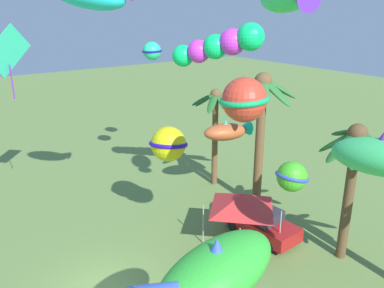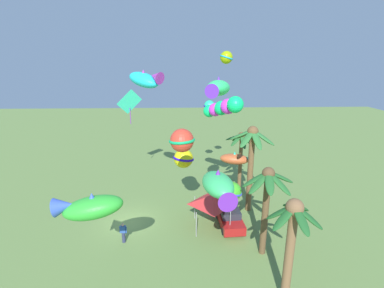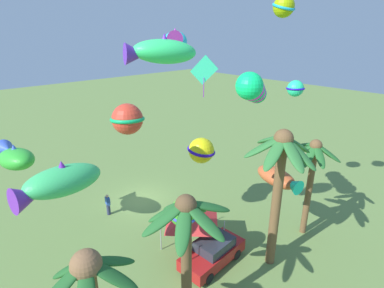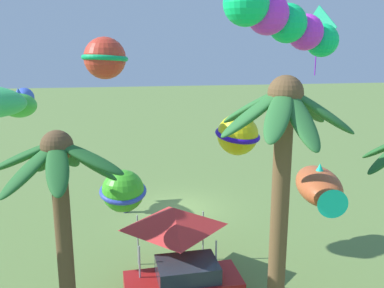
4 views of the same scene
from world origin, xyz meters
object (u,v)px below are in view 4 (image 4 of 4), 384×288
(palm_tree_2, at_px, (60,190))
(kite_ball_7, at_px, (105,58))
(parked_car_0, at_px, (184,283))
(kite_ball_8, at_px, (238,135))
(kite_ball_4, at_px, (123,191))
(kite_tube_2, at_px, (282,21))
(kite_fish_11, at_px, (320,187))
(palm_tree_1, at_px, (283,150))
(festival_tent, at_px, (174,218))
(kite_fish_0, at_px, (20,104))
(kite_diamond_5, at_px, (317,32))
(spectator_0, at_px, (125,197))

(palm_tree_2, bearing_deg, kite_ball_7, -100.78)
(parked_car_0, relative_size, kite_ball_8, 1.54)
(kite_ball_4, bearing_deg, parked_car_0, 172.33)
(parked_car_0, relative_size, kite_tube_2, 0.91)
(kite_ball_4, height_order, kite_ball_8, kite_ball_8)
(palm_tree_2, height_order, kite_fish_11, palm_tree_2)
(palm_tree_2, bearing_deg, kite_tube_2, -162.55)
(palm_tree_1, distance_m, festival_tent, 5.60)
(kite_fish_0, relative_size, kite_diamond_5, 1.06)
(palm_tree_2, relative_size, kite_fish_11, 2.07)
(palm_tree_1, bearing_deg, spectator_0, -67.03)
(kite_ball_4, bearing_deg, kite_fish_11, 166.61)
(festival_tent, relative_size, kite_ball_8, 1.10)
(kite_tube_2, distance_m, kite_diamond_5, 10.12)
(parked_car_0, height_order, kite_ball_4, kite_ball_4)
(kite_fish_0, relative_size, kite_ball_7, 1.54)
(kite_ball_7, distance_m, kite_ball_8, 6.01)
(parked_car_0, relative_size, kite_ball_4, 2.52)
(parked_car_0, distance_m, festival_tent, 2.30)
(palm_tree_2, distance_m, kite_ball_7, 6.52)
(festival_tent, distance_m, kite_tube_2, 7.68)
(kite_diamond_5, bearing_deg, festival_tent, 42.17)
(palm_tree_1, bearing_deg, kite_tube_2, -105.83)
(palm_tree_2, distance_m, kite_diamond_5, 16.54)
(spectator_0, relative_size, kite_ball_4, 1.00)
(kite_tube_2, bearing_deg, spectator_0, -57.20)
(palm_tree_2, distance_m, parked_car_0, 5.69)
(palm_tree_2, xyz_separation_m, kite_fish_0, (3.29, -10.52, 0.82))
(kite_fish_0, distance_m, kite_ball_4, 9.97)
(festival_tent, bearing_deg, parked_car_0, 96.14)
(palm_tree_1, xyz_separation_m, kite_ball_8, (-0.25, -5.86, -0.86))
(parked_car_0, xyz_separation_m, spectator_0, (1.96, -8.28, 0.06))
(kite_ball_4, xyz_separation_m, kite_diamond_5, (-10.13, -8.85, 5.05))
(kite_fish_0, bearing_deg, kite_diamond_5, -178.74)
(parked_car_0, distance_m, kite_ball_4, 3.81)
(festival_tent, relative_size, kite_ball_7, 1.17)
(palm_tree_2, relative_size, kite_fish_0, 1.72)
(kite_tube_2, xyz_separation_m, kite_ball_4, (5.07, 0.10, -5.26))
(kite_tube_2, distance_m, kite_ball_7, 6.73)
(palm_tree_2, relative_size, kite_ball_8, 2.50)
(parked_car_0, relative_size, kite_diamond_5, 1.12)
(kite_tube_2, xyz_separation_m, kite_diamond_5, (-5.06, -8.75, -0.21))
(parked_car_0, distance_m, spectator_0, 8.51)
(festival_tent, relative_size, kite_ball_4, 1.80)
(spectator_0, xyz_separation_m, kite_ball_8, (-4.66, 4.54, 4.15))
(kite_fish_0, bearing_deg, festival_tent, 132.51)
(palm_tree_2, height_order, kite_ball_8, palm_tree_2)
(kite_fish_11, bearing_deg, kite_diamond_5, -112.05)
(palm_tree_1, relative_size, kite_diamond_5, 2.21)
(spectator_0, relative_size, kite_tube_2, 0.36)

